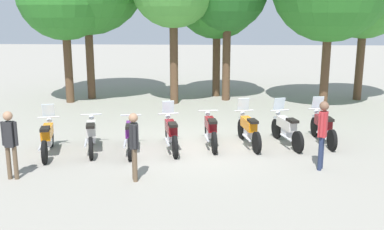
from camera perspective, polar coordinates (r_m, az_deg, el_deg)
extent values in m
plane|color=gray|center=(13.72, -0.09, -4.14)|extent=(80.00, 80.00, 0.00)
cylinder|color=black|center=(14.38, -17.41, -2.62)|extent=(0.25, 0.65, 0.64)
cylinder|color=black|center=(12.90, -18.13, -4.48)|extent=(0.25, 0.65, 0.64)
cube|color=silver|center=(14.29, -17.50, -1.31)|extent=(0.20, 0.38, 0.04)
cube|color=orange|center=(13.59, -17.83, -2.02)|extent=(0.47, 0.98, 0.30)
cube|color=silver|center=(13.61, -17.77, -3.17)|extent=(0.31, 0.44, 0.24)
cube|color=black|center=(13.16, -18.08, -1.68)|extent=(0.34, 0.48, 0.08)
cylinder|color=silver|center=(14.21, -17.53, -1.49)|extent=(0.10, 0.23, 0.64)
cylinder|color=silver|center=(14.04, -17.67, -0.26)|extent=(0.61, 0.18, 0.04)
sphere|color=silver|center=(14.20, -17.58, -0.61)|extent=(0.19, 0.19, 0.16)
cylinder|color=silver|center=(13.37, -18.58, -3.80)|extent=(0.23, 0.70, 0.07)
cube|color=silver|center=(14.06, -17.70, 0.58)|extent=(0.38, 0.21, 0.39)
cylinder|color=black|center=(14.40, -12.47, -2.29)|extent=(0.24, 0.65, 0.64)
cylinder|color=black|center=(12.91, -12.64, -4.11)|extent=(0.24, 0.65, 0.64)
cube|color=silver|center=(14.32, -12.53, -0.98)|extent=(0.20, 0.38, 0.04)
cube|color=silver|center=(13.61, -12.62, -1.68)|extent=(0.47, 0.98, 0.30)
cube|color=silver|center=(13.63, -12.57, -2.83)|extent=(0.31, 0.44, 0.24)
cube|color=black|center=(13.18, -12.71, -1.32)|extent=(0.33, 0.48, 0.08)
cylinder|color=silver|center=(14.23, -12.54, -1.16)|extent=(0.10, 0.23, 0.64)
cylinder|color=silver|center=(14.07, -12.62, 0.07)|extent=(0.61, 0.18, 0.04)
sphere|color=silver|center=(14.22, -12.58, -0.28)|extent=(0.19, 0.19, 0.16)
cylinder|color=silver|center=(13.37, -13.28, -3.45)|extent=(0.23, 0.70, 0.07)
cylinder|color=black|center=(14.12, -7.63, -2.40)|extent=(0.19, 0.65, 0.64)
cylinder|color=black|center=(12.63, -7.85, -4.30)|extent=(0.19, 0.65, 0.64)
cube|color=silver|center=(14.03, -7.67, -1.06)|extent=(0.17, 0.37, 0.04)
cube|color=#59196B|center=(13.33, -7.77, -1.79)|extent=(0.39, 0.98, 0.30)
cube|color=silver|center=(13.35, -7.74, -2.97)|extent=(0.28, 0.43, 0.24)
cube|color=black|center=(12.89, -7.86, -1.44)|extent=(0.30, 0.47, 0.08)
cylinder|color=silver|center=(13.95, -7.68, -1.26)|extent=(0.08, 0.23, 0.64)
cylinder|color=silver|center=(13.78, -7.73, 0.00)|extent=(0.62, 0.12, 0.04)
sphere|color=silver|center=(13.94, -7.70, -0.36)|extent=(0.18, 0.18, 0.16)
cylinder|color=silver|center=(13.09, -8.48, -3.60)|extent=(0.17, 0.70, 0.07)
cylinder|color=black|center=(14.20, -3.05, -2.20)|extent=(0.24, 0.65, 0.64)
cylinder|color=black|center=(12.73, -2.15, -4.04)|extent=(0.24, 0.65, 0.64)
cube|color=silver|center=(14.12, -3.07, -0.87)|extent=(0.20, 0.38, 0.04)
cube|color=maroon|center=(13.42, -2.67, -1.58)|extent=(0.47, 0.98, 0.30)
cube|color=silver|center=(13.44, -2.63, -2.75)|extent=(0.30, 0.44, 0.24)
cube|color=black|center=(12.99, -2.44, -1.21)|extent=(0.33, 0.48, 0.08)
cylinder|color=silver|center=(14.03, -3.02, -1.06)|extent=(0.10, 0.23, 0.64)
cylinder|color=silver|center=(13.87, -2.99, 0.19)|extent=(0.61, 0.17, 0.04)
sphere|color=silver|center=(14.02, -3.05, -0.17)|extent=(0.19, 0.19, 0.16)
cylinder|color=silver|center=(13.15, -3.14, -3.38)|extent=(0.23, 0.70, 0.07)
cube|color=silver|center=(13.88, -3.03, 1.05)|extent=(0.38, 0.21, 0.39)
cylinder|color=black|center=(14.59, 1.96, -1.78)|extent=(0.19, 0.65, 0.64)
cylinder|color=black|center=(13.11, 2.83, -3.53)|extent=(0.19, 0.65, 0.64)
cube|color=silver|center=(14.50, 1.97, -0.48)|extent=(0.17, 0.37, 0.04)
cube|color=maroon|center=(13.80, 2.36, -1.15)|extent=(0.39, 0.98, 0.30)
cube|color=silver|center=(13.82, 2.38, -2.29)|extent=(0.27, 0.43, 0.24)
cube|color=black|center=(13.37, 2.60, -0.79)|extent=(0.30, 0.47, 0.08)
cylinder|color=silver|center=(14.42, 2.01, -0.66)|extent=(0.08, 0.23, 0.64)
cylinder|color=silver|center=(14.26, 2.07, 0.56)|extent=(0.62, 0.12, 0.04)
sphere|color=silver|center=(14.41, 2.00, 0.21)|extent=(0.18, 0.18, 0.16)
cylinder|color=silver|center=(13.53, 1.87, -2.89)|extent=(0.17, 0.70, 0.07)
cylinder|color=black|center=(14.67, 6.30, -1.76)|extent=(0.24, 0.65, 0.64)
cylinder|color=black|center=(13.25, 8.17, -3.47)|extent=(0.24, 0.65, 0.64)
cube|color=silver|center=(14.59, 6.33, -0.47)|extent=(0.20, 0.38, 0.04)
cube|color=orange|center=(13.91, 7.17, -1.13)|extent=(0.46, 0.98, 0.30)
cube|color=silver|center=(13.93, 7.19, -2.26)|extent=(0.30, 0.44, 0.24)
cube|color=black|center=(13.50, 7.69, -0.76)|extent=(0.33, 0.48, 0.08)
cylinder|color=silver|center=(14.51, 6.43, -0.65)|extent=(0.10, 0.23, 0.64)
cylinder|color=silver|center=(14.35, 6.56, 0.56)|extent=(0.61, 0.17, 0.04)
sphere|color=silver|center=(14.50, 6.40, 0.21)|extent=(0.19, 0.19, 0.16)
cylinder|color=silver|center=(13.63, 6.91, -2.87)|extent=(0.22, 0.70, 0.07)
cube|color=silver|center=(14.36, 6.51, 1.39)|extent=(0.38, 0.21, 0.39)
cylinder|color=black|center=(14.89, 10.63, -1.69)|extent=(0.27, 0.64, 0.64)
cylinder|color=black|center=(13.53, 13.21, -3.33)|extent=(0.27, 0.64, 0.64)
cube|color=silver|center=(14.80, 10.69, -0.42)|extent=(0.21, 0.38, 0.04)
cube|color=silver|center=(14.16, 11.84, -1.06)|extent=(0.50, 0.98, 0.30)
cube|color=silver|center=(14.18, 11.88, -2.16)|extent=(0.32, 0.44, 0.24)
cube|color=black|center=(13.76, 12.57, -0.69)|extent=(0.35, 0.49, 0.08)
cylinder|color=silver|center=(14.73, 10.82, -0.60)|extent=(0.11, 0.23, 0.64)
cylinder|color=silver|center=(14.57, 11.02, 0.60)|extent=(0.61, 0.20, 0.04)
sphere|color=silver|center=(14.72, 10.80, 0.25)|extent=(0.20, 0.20, 0.16)
cylinder|color=silver|center=(13.87, 11.77, -2.76)|extent=(0.25, 0.69, 0.07)
cube|color=silver|center=(14.59, 10.96, 1.42)|extent=(0.38, 0.22, 0.39)
cylinder|color=black|center=(15.39, 15.27, -1.45)|extent=(0.17, 0.65, 0.64)
cylinder|color=black|center=(13.98, 17.26, -3.05)|extent=(0.17, 0.65, 0.64)
cube|color=silver|center=(15.31, 15.34, -0.22)|extent=(0.16, 0.37, 0.04)
cube|color=maroon|center=(14.64, 16.24, -0.84)|extent=(0.36, 0.97, 0.30)
cube|color=silver|center=(14.66, 16.23, -1.91)|extent=(0.26, 0.42, 0.24)
cube|color=black|center=(14.23, 16.82, -0.49)|extent=(0.28, 0.46, 0.08)
cylinder|color=silver|center=(15.23, 15.44, -0.39)|extent=(0.07, 0.23, 0.64)
cylinder|color=silver|center=(15.07, 15.63, 0.77)|extent=(0.62, 0.10, 0.04)
sphere|color=silver|center=(15.22, 15.44, 0.44)|extent=(0.18, 0.18, 0.16)
cylinder|color=silver|center=(14.35, 16.01, -2.47)|extent=(0.14, 0.70, 0.07)
cube|color=silver|center=(15.09, 15.60, 1.56)|extent=(0.37, 0.17, 0.39)
cylinder|color=#232D4C|center=(12.34, 16.06, -4.53)|extent=(0.15, 0.15, 0.89)
cylinder|color=#232D4C|center=(12.18, 15.89, -4.76)|extent=(0.15, 0.15, 0.89)
cube|color=#B22D33|center=(12.05, 16.21, -1.14)|extent=(0.27, 0.28, 0.66)
cylinder|color=#B22D33|center=(12.20, 16.36, -0.89)|extent=(0.11, 0.11, 0.63)
cylinder|color=#B22D33|center=(11.89, 16.06, -1.23)|extent=(0.11, 0.11, 0.63)
sphere|color=brown|center=(11.94, 16.36, 1.10)|extent=(0.32, 0.32, 0.24)
cylinder|color=brown|center=(11.23, -7.31, -6.06)|extent=(0.14, 0.14, 0.82)
cylinder|color=brown|center=(11.07, -7.19, -6.34)|extent=(0.14, 0.14, 0.82)
cube|color=#262628|center=(10.93, -7.36, -2.64)|extent=(0.26, 0.27, 0.62)
cylinder|color=#262628|center=(11.08, -7.47, -2.34)|extent=(0.10, 0.10, 0.59)
cylinder|color=#262628|center=(10.77, -7.25, -2.79)|extent=(0.10, 0.10, 0.59)
sphere|color=#A87A5B|center=(10.82, -7.43, -0.35)|extent=(0.28, 0.28, 0.22)
cylinder|color=brown|center=(12.02, -22.13, -5.61)|extent=(0.11, 0.11, 0.84)
cylinder|color=brown|center=(11.95, -21.39, -5.66)|extent=(0.11, 0.11, 0.84)
cube|color=#262628|center=(11.78, -22.06, -2.27)|extent=(0.22, 0.20, 0.63)
cylinder|color=#262628|center=(11.84, -22.77, -2.17)|extent=(0.08, 0.08, 0.60)
cylinder|color=#262628|center=(11.71, -21.36, -2.22)|extent=(0.08, 0.08, 0.60)
sphere|color=#A87A5B|center=(11.67, -22.25, -0.11)|extent=(0.23, 0.23, 0.23)
cylinder|color=brown|center=(20.81, -15.36, 6.11)|extent=(0.36, 0.36, 3.36)
cylinder|color=brown|center=(21.46, -12.76, 6.99)|extent=(0.36, 0.36, 3.75)
cylinder|color=brown|center=(19.82, -2.30, 6.92)|extent=(0.36, 0.36, 3.83)
cylinder|color=brown|center=(21.62, 3.09, 6.76)|extent=(0.36, 0.36, 3.31)
cylinder|color=brown|center=(20.63, 4.36, 6.89)|extent=(0.36, 0.36, 3.65)
cylinder|color=brown|center=(20.04, 16.50, 5.95)|extent=(0.36, 0.36, 3.47)
cylinder|color=brown|center=(22.05, 20.42, 6.10)|extent=(0.36, 0.36, 3.33)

